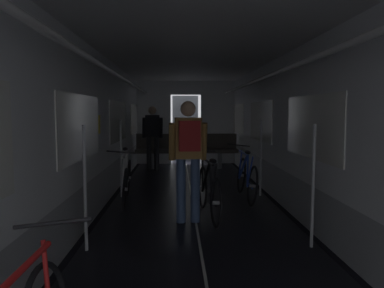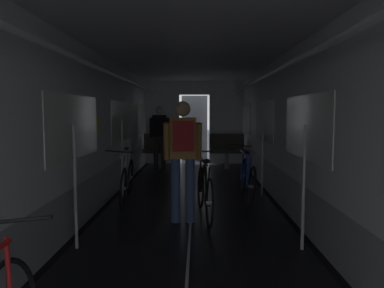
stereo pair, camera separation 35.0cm
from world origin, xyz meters
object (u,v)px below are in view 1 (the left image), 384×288
bench_seat_far_left (154,148)px  bicycle_blue (246,178)px  bench_seat_far_right (219,147)px  person_cyclist_aisle (188,150)px  bicycle_white (126,180)px  bicycle_black_in_aisle (209,191)px  person_standing_near_bench (153,134)px

bench_seat_far_left → bicycle_blue: 4.08m
bench_seat_far_right → person_cyclist_aisle: size_ratio=0.58×
bicycle_white → bicycle_blue: bicycle_blue is taller
bicycle_blue → person_cyclist_aisle: (-1.07, -1.36, 0.63)m
bicycle_black_in_aisle → person_cyclist_aisle: bearing=-139.0°
bench_seat_far_left → bench_seat_far_right: 1.80m
bicycle_white → bicycle_black_in_aisle: bicycle_white is taller
bicycle_white → bench_seat_far_right: bearing=61.8°
bench_seat_far_right → person_cyclist_aisle: 5.10m
bench_seat_far_right → person_standing_near_bench: 1.88m
bench_seat_far_right → bench_seat_far_left: bearing=180.0°
person_standing_near_bench → bicycle_black_in_aisle: bearing=-75.8°
person_cyclist_aisle → person_standing_near_bench: bearing=99.8°
person_standing_near_bench → bicycle_white: bearing=-93.8°
bench_seat_far_left → bench_seat_far_right: size_ratio=1.00×
bench_seat_far_left → bench_seat_far_right: (1.80, 0.00, 0.00)m
person_cyclist_aisle → bicycle_black_in_aisle: size_ratio=1.00×
person_cyclist_aisle → bicycle_black_in_aisle: person_cyclist_aisle is taller
bench_seat_far_right → person_standing_near_bench: bearing=-168.2°
bicycle_black_in_aisle → person_standing_near_bench: 4.52m
bicycle_blue → bicycle_white: bearing=-175.8°
bicycle_blue → bicycle_black_in_aisle: bearing=-124.7°
bench_seat_far_right → bicycle_black_in_aisle: bearing=-98.4°
bench_seat_far_left → bicycle_white: bench_seat_far_left is taller
bicycle_white → person_cyclist_aisle: 1.70m
bench_seat_far_right → bicycle_white: (-2.02, -3.77, -0.18)m
bicycle_blue → person_standing_near_bench: person_standing_near_bench is taller
bicycle_blue → bicycle_black_in_aisle: size_ratio=1.00×
bicycle_white → person_standing_near_bench: size_ratio=1.00×
person_cyclist_aisle → bicycle_black_in_aisle: 0.75m
bicycle_white → bicycle_black_in_aisle: (1.32, -0.94, 0.00)m
bench_seat_far_left → bicycle_white: (-0.22, -3.77, -0.18)m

